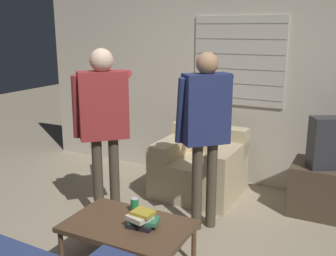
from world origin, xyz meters
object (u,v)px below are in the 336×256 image
armchair_beige (200,168)px  book_stack (142,220)px  person_right_standing (205,120)px  soda_can (135,205)px  coffee_table (128,228)px  spare_remote (147,226)px  person_left_standing (103,114)px

armchair_beige → book_stack: bearing=97.3°
person_right_standing → soda_can: bearing=-160.9°
armchair_beige → coffee_table: (0.05, -1.64, 0.03)m
person_right_standing → book_stack: bearing=-145.0°
book_stack → soda_can: size_ratio=2.01×
person_right_standing → book_stack: 1.10m
soda_can → coffee_table: bearing=-73.8°
person_right_standing → spare_remote: 1.12m
person_right_standing → armchair_beige: bearing=69.8°
person_left_standing → person_right_standing: person_left_standing is taller
armchair_beige → person_left_standing: (-0.59, -1.03, 0.78)m
person_right_standing → soda_can: size_ratio=13.43×
armchair_beige → person_right_standing: size_ratio=0.56×
spare_remote → person_left_standing: bearing=-171.4°
person_right_standing → person_left_standing: bearing=152.6°
coffee_table → person_right_standing: person_right_standing is taller
spare_remote → person_right_standing: bearing=127.2°
person_left_standing → soda_can: size_ratio=13.64×
person_left_standing → armchair_beige: bearing=15.8°
book_stack → spare_remote: size_ratio=2.10×
spare_remote → coffee_table: bearing=-129.8°
armchair_beige → coffee_table: 1.64m
book_stack → soda_can: book_stack is taller
coffee_table → person_left_standing: size_ratio=0.57×
book_stack → spare_remote: book_stack is taller
person_right_standing → soda_can: person_right_standing is taller
coffee_table → soda_can: soda_can is taller
armchair_beige → person_right_standing: bearing=115.7°
person_right_standing → spare_remote: person_right_standing is taller
coffee_table → soda_can: size_ratio=7.84×
armchair_beige → soda_can: (-0.01, -1.44, 0.13)m
person_right_standing → book_stack: person_right_standing is taller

